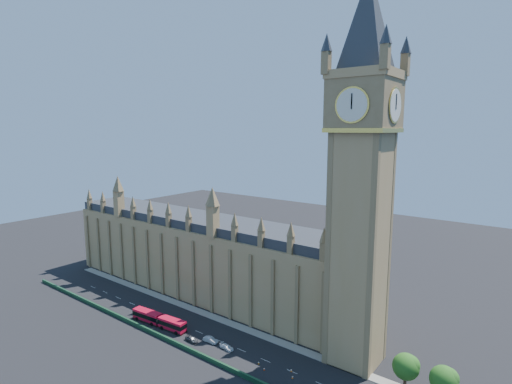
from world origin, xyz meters
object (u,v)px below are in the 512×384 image
Objects in this scene: car_grey at (191,339)px; car_silver at (211,340)px; red_bus at (159,320)px; car_white at (227,347)px.

car_grey is 0.94× the size of car_silver.
red_bus is 14.65m from car_grey.
car_silver reaches higher than car_grey.
red_bus is 19.35m from car_silver.
car_white is at bearing -69.44° from car_grey.
car_white is (5.94, 0.05, -0.12)m from car_silver.
red_bus is at bearing 99.00° from car_white.
car_grey is 5.41m from car_silver.
car_grey is 10.92m from car_white.
red_bus is at bearing 92.87° from car_grey.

